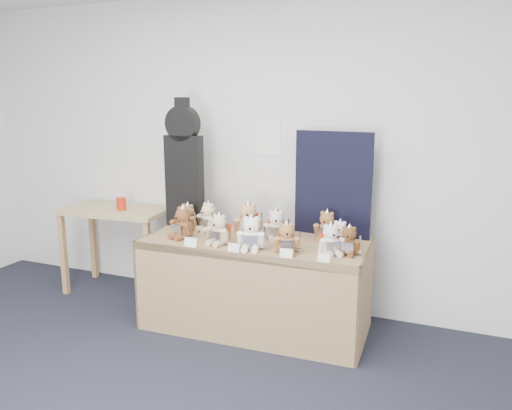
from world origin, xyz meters
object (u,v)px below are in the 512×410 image
at_px(teddy_back_centre_right, 276,226).
at_px(teddy_front_far_right, 331,240).
at_px(teddy_front_centre, 251,234).
at_px(red_cup, 121,204).
at_px(teddy_back_end, 340,234).
at_px(side_table, 117,222).
at_px(display_table, 252,262).
at_px(teddy_back_right, 327,227).
at_px(teddy_front_far_left, 182,224).
at_px(teddy_front_left, 219,230).
at_px(guitar_case, 184,165).
at_px(teddy_front_end, 349,242).
at_px(teddy_back_left, 208,218).
at_px(teddy_front_right, 287,239).
at_px(teddy_back_far_left, 188,218).
at_px(teddy_back_centre_left, 248,221).

bearing_deg(teddy_back_centre_right, teddy_front_far_right, -43.54).
bearing_deg(teddy_front_centre, red_cup, 148.86).
bearing_deg(teddy_back_end, side_table, 172.51).
bearing_deg(display_table, teddy_back_right, 26.20).
bearing_deg(teddy_front_far_right, teddy_front_far_left, 146.29).
xyz_separation_m(teddy_back_centre_right, teddy_back_right, (0.37, 0.12, -0.00)).
distance_m(teddy_front_left, teddy_back_end, 0.91).
xyz_separation_m(guitar_case, teddy_back_end, (1.38, -0.08, -0.45)).
bearing_deg(side_table, display_table, -16.54).
bearing_deg(teddy_back_right, teddy_front_left, -146.13).
relative_size(teddy_front_end, teddy_back_left, 0.87).
distance_m(side_table, teddy_back_end, 2.17).
height_order(side_table, teddy_back_end, teddy_back_end).
bearing_deg(guitar_case, teddy_front_far_right, -11.10).
bearing_deg(teddy_back_left, teddy_front_right, -0.60).
bearing_deg(teddy_front_right, teddy_front_far_right, -6.24).
distance_m(teddy_front_left, teddy_back_right, 0.84).
xyz_separation_m(teddy_front_left, teddy_back_end, (0.86, 0.30, -0.02)).
height_order(teddy_front_end, teddy_back_far_left, teddy_back_far_left).
bearing_deg(teddy_back_end, teddy_front_left, -164.54).
xyz_separation_m(display_table, teddy_front_far_left, (-0.56, -0.09, 0.27)).
bearing_deg(teddy_back_right, teddy_back_far_left, -168.68).
height_order(display_table, teddy_front_far_left, teddy_front_far_left).
height_order(display_table, teddy_front_far_right, teddy_front_far_right).
height_order(display_table, teddy_back_right, teddy_back_right).
xyz_separation_m(teddy_front_end, teddy_back_end, (-0.11, 0.18, -0.01)).
height_order(side_table, teddy_back_far_left, teddy_back_far_left).
bearing_deg(teddy_back_centre_left, teddy_back_left, 159.93).
bearing_deg(teddy_front_centre, teddy_back_far_left, 142.06).
bearing_deg(teddy_front_left, teddy_back_end, 29.52).
xyz_separation_m(guitar_case, teddy_front_right, (1.06, -0.40, -0.44)).
distance_m(display_table, side_table, 1.55).
distance_m(display_table, teddy_back_centre_left, 0.34).
relative_size(teddy_front_far_right, teddy_back_far_left, 1.01).
bearing_deg(teddy_front_far_left, teddy_front_end, 22.38).
bearing_deg(teddy_front_right, teddy_back_centre_left, 122.27).
bearing_deg(teddy_back_end, teddy_front_right, -138.74).
relative_size(side_table, teddy_front_far_left, 3.52).
relative_size(teddy_back_centre_left, teddy_back_right, 1.18).
bearing_deg(teddy_front_centre, teddy_front_left, 158.78).
xyz_separation_m(side_table, teddy_front_far_left, (0.96, -0.41, 0.17)).
bearing_deg(teddy_front_far_left, teddy_back_centre_right, 38.26).
xyz_separation_m(side_table, teddy_back_centre_right, (1.66, -0.16, 0.16)).
xyz_separation_m(red_cup, teddy_front_right, (1.76, -0.43, -0.03)).
distance_m(guitar_case, teddy_back_right, 1.32).
xyz_separation_m(display_table, teddy_front_right, (0.33, -0.14, 0.26)).
height_order(teddy_front_right, teddy_back_left, teddy_back_left).
bearing_deg(teddy_front_right, teddy_front_end, -5.29).
relative_size(red_cup, teddy_front_right, 0.46).
xyz_separation_m(teddy_back_end, teddy_back_far_left, (-1.29, -0.02, 0.01)).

